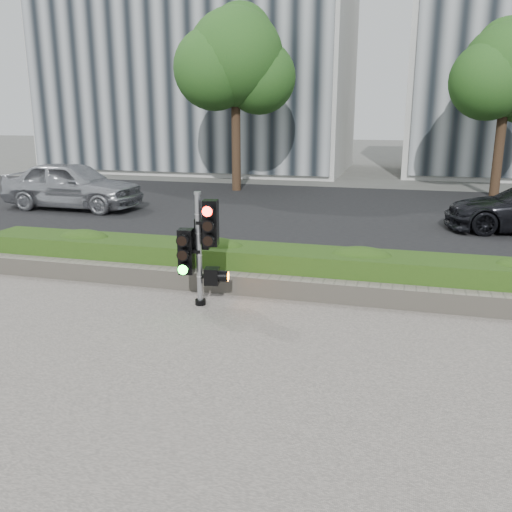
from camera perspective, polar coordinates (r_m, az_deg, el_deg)
name	(u,v)px	position (r m, az deg, el deg)	size (l,w,h in m)	color
ground	(237,340)	(7.76, -1.97, -8.78)	(120.00, 120.00, 0.00)	#51514C
sidewalk	(163,437)	(5.70, -9.78, -18.30)	(16.00, 11.00, 0.03)	#9E9389
road	(331,215)	(17.20, 7.90, 4.33)	(60.00, 13.00, 0.02)	black
curb	(285,274)	(10.61, 3.04, -1.88)	(60.00, 0.25, 0.12)	gray
stone_wall	(270,286)	(9.40, 1.43, -3.18)	(12.00, 0.32, 0.34)	gray
hedge	(278,267)	(9.96, 2.33, -1.13)	(12.00, 1.00, 0.68)	#527624
building_left	(202,29)	(32.10, -5.65, 22.65)	(16.00, 9.00, 15.00)	#B7B7B2
tree_left	(235,61)	(22.44, -2.19, 19.79)	(4.61, 4.03, 7.34)	black
tree_right	(507,74)	(22.63, 24.88, 17.02)	(4.10, 3.58, 6.53)	black
traffic_signal	(201,243)	(8.78, -5.84, 1.34)	(0.67, 0.53, 1.88)	black
car_silver	(72,185)	(18.95, -18.78, 7.09)	(1.86, 4.61, 1.57)	#AAACB2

